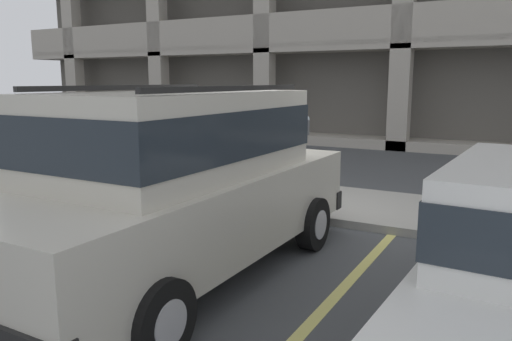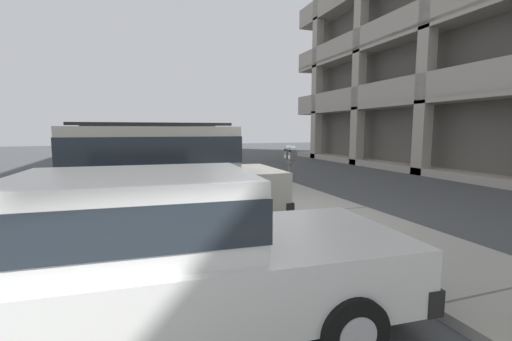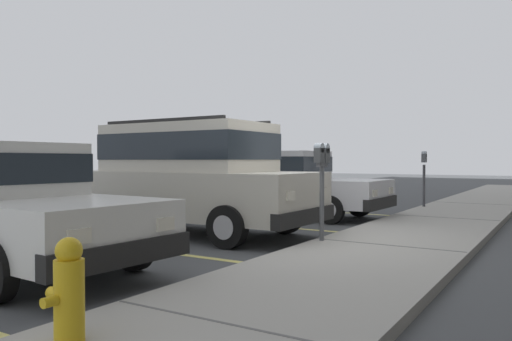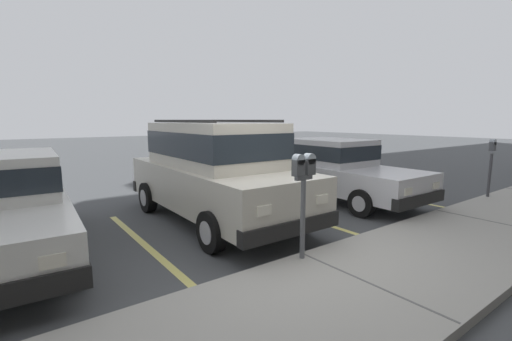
% 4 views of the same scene
% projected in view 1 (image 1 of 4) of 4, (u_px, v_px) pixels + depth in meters
% --- Properties ---
extents(ground_plane, '(80.00, 80.00, 0.10)m').
position_uv_depth(ground_plane, '(279.00, 226.00, 7.41)').
color(ground_plane, '#444749').
extents(sidewalk, '(40.00, 2.20, 0.12)m').
position_uv_depth(sidewalk, '(313.00, 201.00, 8.52)').
color(sidewalk, '#9E9B93').
rests_on(sidewalk, ground_plane).
extents(parking_stall_lines, '(13.05, 4.80, 0.01)m').
position_uv_depth(parking_stall_lines, '(356.00, 274.00, 5.43)').
color(parking_stall_lines, '#DBD16B').
rests_on(parking_stall_lines, ground_plane).
extents(silver_suv, '(2.05, 4.79, 2.03)m').
position_uv_depth(silver_suv, '(180.00, 177.00, 5.22)').
color(silver_suv, beige).
rests_on(silver_suv, ground_plane).
extents(parking_meter_near, '(0.35, 0.12, 1.47)m').
position_uv_depth(parking_meter_near, '(297.00, 140.00, 7.44)').
color(parking_meter_near, '#595B60').
rests_on(parking_meter_near, sidewalk).
extents(parking_meter_far, '(0.15, 0.12, 1.45)m').
position_uv_depth(parking_meter_far, '(16.00, 129.00, 10.51)').
color(parking_meter_far, '#47474C').
rests_on(parking_meter_far, sidewalk).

